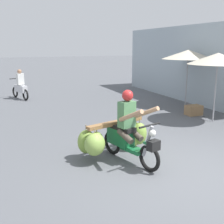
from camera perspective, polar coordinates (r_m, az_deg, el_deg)
The scene contains 7 objects.
ground_plane at distance 5.95m, azimuth 13.67°, elevation -11.67°, with size 120.00×120.00×0.00m, color #56595E.
motorbike_main_loaded at distance 6.40m, azimuth 1.75°, elevation -4.83°, with size 1.84×1.94×1.58m.
motorbike_distant_ahead_left at distance 13.97m, azimuth -18.07°, elevation 4.82°, with size 0.74×1.54×1.40m.
shopfront_building at distance 15.22m, azimuth 20.03°, elevation 9.51°, with size 4.79×9.41×3.34m.
market_umbrella_near_shop at distance 11.98m, azimuth 15.20°, elevation 11.19°, with size 2.13×2.13×2.31m.
market_umbrella_further_along at distance 9.74m, azimuth 20.68°, elevation 10.08°, with size 1.94×1.94×2.25m.
produce_crate at distance 10.67m, azimuth 16.21°, elevation 0.36°, with size 0.56×0.40×0.36m, color olive.
Camera 1 is at (-3.24, -4.33, 2.48)m, focal length 45.13 mm.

